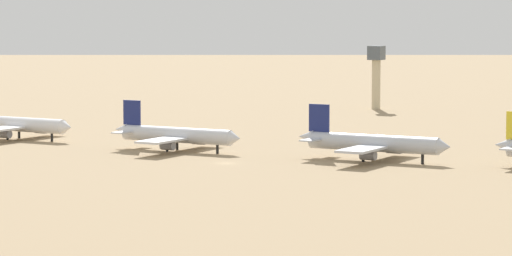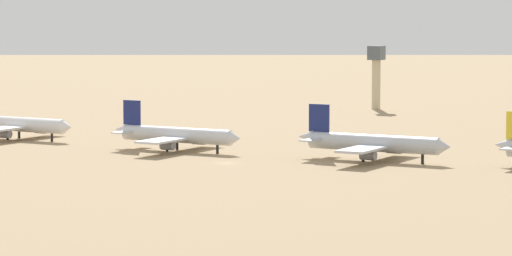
# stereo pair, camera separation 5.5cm
# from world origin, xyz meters

# --- Properties ---
(ground) EXTENTS (4000.00, 4000.00, 0.00)m
(ground) POSITION_xyz_m (0.00, 0.00, 0.00)
(ground) COLOR #9E8460
(parked_jet_red_1) EXTENTS (40.36, 33.85, 13.35)m
(parked_jet_red_1) POSITION_xyz_m (-82.49, 21.05, 4.37)
(parked_jet_red_1) COLOR white
(parked_jet_red_1) RESTS_ON ground
(parked_jet_navy_2) EXTENTS (39.64, 33.15, 13.14)m
(parked_jet_navy_2) POSITION_xyz_m (-25.47, 17.34, 4.31)
(parked_jet_navy_2) COLOR silver
(parked_jet_navy_2) RESTS_ON ground
(parked_jet_navy_3) EXTENTS (41.52, 34.71, 13.76)m
(parked_jet_navy_3) POSITION_xyz_m (29.64, 22.15, 4.51)
(parked_jet_navy_3) COLOR silver
(parked_jet_navy_3) RESTS_ON ground
(control_tower) EXTENTS (5.20, 5.20, 23.47)m
(control_tower) POSITION_xyz_m (-35.34, 171.56, 14.16)
(control_tower) COLOR #C6B793
(control_tower) RESTS_ON ground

